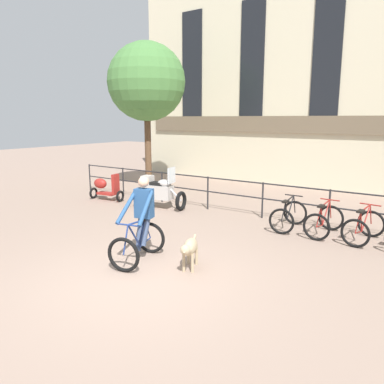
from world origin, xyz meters
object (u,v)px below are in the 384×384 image
at_px(parked_bicycle_mid_right, 363,227).
at_px(parked_scooter, 105,187).
at_px(parked_bicycle_near_lamp, 289,216).
at_px(cyclist_with_bike, 141,224).
at_px(parked_bicycle_mid_left, 324,221).
at_px(dog, 190,248).
at_px(parked_motorcycle, 159,191).

distance_m(parked_bicycle_mid_right, parked_scooter, 8.43).
height_order(parked_bicycle_near_lamp, parked_bicycle_mid_right, same).
distance_m(cyclist_with_bike, parked_bicycle_mid_left, 4.61).
bearing_deg(dog, parked_bicycle_near_lamp, 58.14).
xyz_separation_m(parked_bicycle_mid_right, parked_scooter, (-8.42, -0.27, 0.10)).
relative_size(cyclist_with_bike, parked_bicycle_mid_right, 1.43).
bearing_deg(cyclist_with_bike, parked_bicycle_near_lamp, 51.95).
relative_size(cyclist_with_bike, parked_scooter, 1.29).
distance_m(dog, parked_scooter, 6.91).
xyz_separation_m(dog, parked_bicycle_mid_right, (2.39, 3.64, -0.07)).
bearing_deg(dog, parked_bicycle_mid_left, 44.99).
height_order(cyclist_with_bike, parked_scooter, cyclist_with_bike).
xyz_separation_m(parked_bicycle_near_lamp, parked_scooter, (-6.61, -0.27, 0.10)).
bearing_deg(dog, cyclist_with_bike, 165.07).
height_order(parked_bicycle_mid_right, parked_scooter, parked_scooter).
relative_size(parked_bicycle_near_lamp, parked_scooter, 0.85).
bearing_deg(parked_motorcycle, parked_scooter, 85.56).
distance_m(dog, parked_bicycle_mid_right, 4.35).
relative_size(dog, parked_bicycle_mid_left, 0.85).
xyz_separation_m(cyclist_with_bike, parked_scooter, (-4.93, 3.52, -0.30)).
xyz_separation_m(cyclist_with_bike, parked_motorcycle, (-2.59, 3.68, -0.20)).
height_order(parked_motorcycle, parked_bicycle_near_lamp, parked_motorcycle).
height_order(cyclist_with_bike, parked_motorcycle, cyclist_with_bike).
bearing_deg(parked_bicycle_mid_left, parked_bicycle_mid_right, -177.09).
relative_size(parked_motorcycle, parked_bicycle_mid_right, 1.47).
xyz_separation_m(cyclist_with_bike, parked_bicycle_mid_right, (3.50, 3.79, -0.41)).
height_order(parked_bicycle_near_lamp, parked_bicycle_mid_left, same).
relative_size(parked_bicycle_mid_left, parked_bicycle_mid_right, 0.96).
bearing_deg(parked_scooter, parked_bicycle_mid_right, -95.56).
distance_m(cyclist_with_bike, dog, 1.17).
height_order(parked_bicycle_near_lamp, parked_scooter, parked_scooter).
xyz_separation_m(dog, parked_bicycle_near_lamp, (0.58, 3.64, -0.07)).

